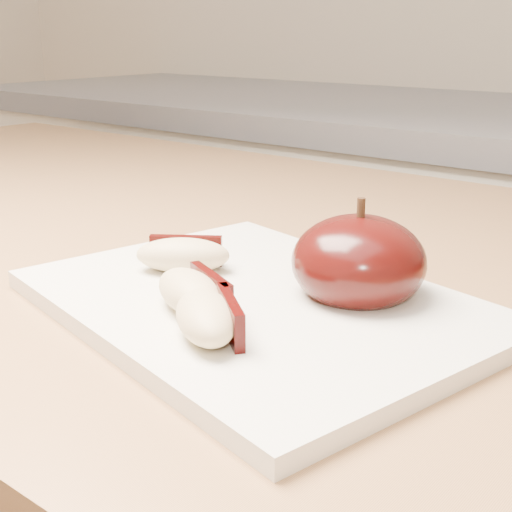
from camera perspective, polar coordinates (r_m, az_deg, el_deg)
The scene contains 5 objects.
cutting_board at distance 0.43m, azimuth 0.00°, elevation -3.84°, with size 0.28×0.20×0.01m, color silver.
apple_half at distance 0.43m, azimuth 8.20°, elevation -0.48°, with size 0.09×0.09×0.07m.
apple_wedge_a at distance 0.47m, azimuth -5.84°, elevation 0.12°, with size 0.07×0.06×0.02m.
apple_wedge_b at distance 0.41m, azimuth -5.09°, elevation -2.87°, with size 0.07×0.05×0.02m.
apple_wedge_c at distance 0.37m, azimuth -3.82°, elevation -4.88°, with size 0.07×0.06×0.02m.
Camera 1 is at (0.31, 0.06, 1.07)m, focal length 50.00 mm.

